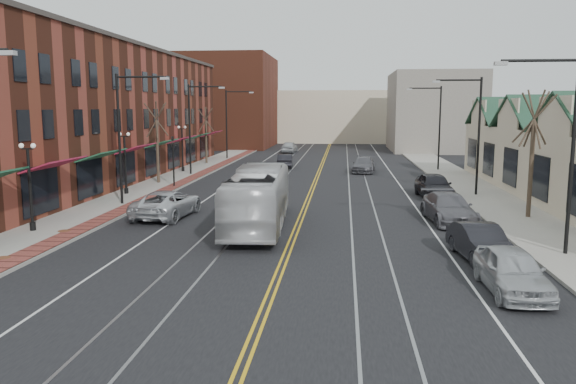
% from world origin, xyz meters
% --- Properties ---
extents(ground, '(160.00, 160.00, 0.00)m').
position_xyz_m(ground, '(0.00, 0.00, 0.00)').
color(ground, black).
rests_on(ground, ground).
extents(sidewalk_left, '(4.00, 120.00, 0.15)m').
position_xyz_m(sidewalk_left, '(-12.00, 20.00, 0.07)').
color(sidewalk_left, gray).
rests_on(sidewalk_left, ground).
extents(sidewalk_right, '(4.00, 120.00, 0.15)m').
position_xyz_m(sidewalk_right, '(12.00, 20.00, 0.07)').
color(sidewalk_right, gray).
rests_on(sidewalk_right, ground).
extents(building_left, '(10.00, 50.00, 11.00)m').
position_xyz_m(building_left, '(-19.00, 27.00, 5.50)').
color(building_left, maroon).
rests_on(building_left, ground).
extents(backdrop_left, '(14.00, 18.00, 14.00)m').
position_xyz_m(backdrop_left, '(-16.00, 70.00, 7.00)').
color(backdrop_left, maroon).
rests_on(backdrop_left, ground).
extents(backdrop_mid, '(22.00, 14.00, 9.00)m').
position_xyz_m(backdrop_mid, '(0.00, 85.00, 4.50)').
color(backdrop_mid, beige).
rests_on(backdrop_mid, ground).
extents(backdrop_right, '(12.00, 16.00, 11.00)m').
position_xyz_m(backdrop_right, '(15.00, 65.00, 5.50)').
color(backdrop_right, slate).
rests_on(backdrop_right, ground).
extents(streetlight_l_1, '(3.33, 0.25, 8.00)m').
position_xyz_m(streetlight_l_1, '(-11.05, 16.00, 5.03)').
color(streetlight_l_1, black).
rests_on(streetlight_l_1, sidewalk_left).
extents(streetlight_l_2, '(3.33, 0.25, 8.00)m').
position_xyz_m(streetlight_l_2, '(-11.05, 32.00, 5.03)').
color(streetlight_l_2, black).
rests_on(streetlight_l_2, sidewalk_left).
extents(streetlight_l_3, '(3.33, 0.25, 8.00)m').
position_xyz_m(streetlight_l_3, '(-11.05, 48.00, 5.03)').
color(streetlight_l_3, black).
rests_on(streetlight_l_3, sidewalk_left).
extents(streetlight_r_0, '(3.33, 0.25, 8.00)m').
position_xyz_m(streetlight_r_0, '(11.05, 6.00, 5.03)').
color(streetlight_r_0, black).
rests_on(streetlight_r_0, sidewalk_right).
extents(streetlight_r_1, '(3.33, 0.25, 8.00)m').
position_xyz_m(streetlight_r_1, '(11.05, 22.00, 5.03)').
color(streetlight_r_1, black).
rests_on(streetlight_r_1, sidewalk_right).
extents(streetlight_r_2, '(3.33, 0.25, 8.00)m').
position_xyz_m(streetlight_r_2, '(11.05, 38.00, 5.03)').
color(streetlight_r_2, black).
rests_on(streetlight_r_2, sidewalk_right).
extents(lamppost_l_1, '(0.84, 0.28, 4.27)m').
position_xyz_m(lamppost_l_1, '(-12.80, 8.00, 2.20)').
color(lamppost_l_1, black).
rests_on(lamppost_l_1, sidewalk_left).
extents(lamppost_l_2, '(0.84, 0.28, 4.27)m').
position_xyz_m(lamppost_l_2, '(-12.80, 20.00, 2.20)').
color(lamppost_l_2, black).
rests_on(lamppost_l_2, sidewalk_left).
extents(lamppost_l_3, '(0.84, 0.28, 4.27)m').
position_xyz_m(lamppost_l_3, '(-12.80, 34.00, 2.20)').
color(lamppost_l_3, black).
rests_on(lamppost_l_3, sidewalk_left).
extents(tree_left_near, '(1.78, 1.37, 6.48)m').
position_xyz_m(tree_left_near, '(-12.50, 26.00, 3.51)').
color(tree_left_near, '#382B21').
rests_on(tree_left_near, sidewalk_left).
extents(tree_left_far, '(1.66, 1.28, 6.02)m').
position_xyz_m(tree_left_far, '(-12.50, 42.00, 3.28)').
color(tree_left_far, '#382B21').
rests_on(tree_left_far, sidewalk_left).
extents(tree_right_mid, '(1.90, 1.46, 6.93)m').
position_xyz_m(tree_right_mid, '(12.50, 14.00, 3.75)').
color(tree_right_mid, '#382B21').
rests_on(tree_right_mid, sidewalk_right).
extents(manhole_mid, '(0.60, 0.60, 0.02)m').
position_xyz_m(manhole_mid, '(-11.20, 3.00, 0.16)').
color(manhole_mid, '#592D19').
rests_on(manhole_mid, sidewalk_left).
extents(manhole_far, '(0.60, 0.60, 0.02)m').
position_xyz_m(manhole_far, '(-11.20, 8.00, 0.16)').
color(manhole_far, '#592D19').
rests_on(manhole_far, sidewalk_left).
extents(traffic_signal, '(0.18, 0.15, 3.80)m').
position_xyz_m(traffic_signal, '(-10.60, 24.00, 2.35)').
color(traffic_signal, black).
rests_on(traffic_signal, sidewalk_left).
extents(transit_bus, '(3.11, 11.04, 3.04)m').
position_xyz_m(transit_bus, '(-2.00, 10.50, 1.52)').
color(transit_bus, silver).
rests_on(transit_bus, ground).
extents(parked_suv, '(3.01, 5.71, 1.53)m').
position_xyz_m(parked_suv, '(-7.50, 12.64, 0.77)').
color(parked_suv, silver).
rests_on(parked_suv, ground).
extents(parked_car_a, '(1.87, 4.46, 1.51)m').
position_xyz_m(parked_car_a, '(7.95, 1.11, 0.75)').
color(parked_car_a, '#B1B5B9').
rests_on(parked_car_a, ground).
extents(parked_car_b, '(2.05, 4.52, 1.44)m').
position_xyz_m(parked_car_b, '(7.87, 5.18, 0.72)').
color(parked_car_b, black).
rests_on(parked_car_b, ground).
extents(parked_car_c, '(2.65, 5.52, 1.55)m').
position_xyz_m(parked_car_c, '(7.97, 12.76, 0.78)').
color(parked_car_c, slate).
rests_on(parked_car_c, ground).
extents(parked_car_d, '(2.36, 5.14, 1.71)m').
position_xyz_m(parked_car_d, '(8.49, 21.04, 0.85)').
color(parked_car_d, black).
rests_on(parked_car_d, ground).
extents(distant_car_left, '(1.79, 4.34, 1.40)m').
position_xyz_m(distant_car_left, '(-3.68, 39.73, 0.70)').
color(distant_car_left, black).
rests_on(distant_car_left, ground).
extents(distant_car_right, '(2.55, 5.19, 1.45)m').
position_xyz_m(distant_car_right, '(4.24, 36.16, 0.73)').
color(distant_car_right, '#57575D').
rests_on(distant_car_right, ground).
extents(distant_car_far, '(2.10, 4.75, 1.59)m').
position_xyz_m(distant_car_far, '(-5.05, 58.48, 0.79)').
color(distant_car_far, '#B4B8BC').
rests_on(distant_car_far, ground).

